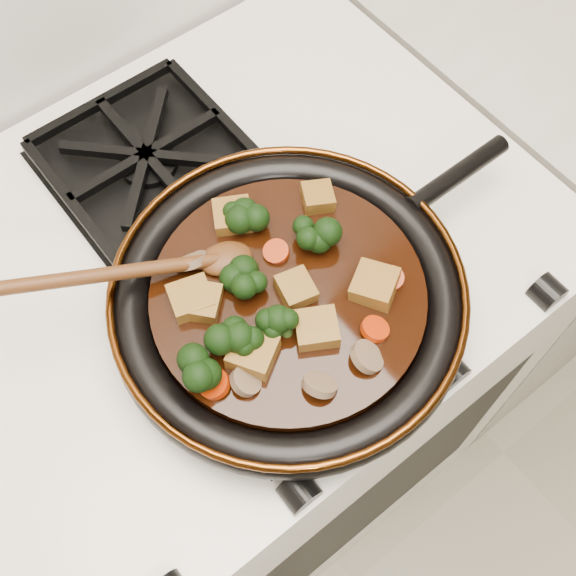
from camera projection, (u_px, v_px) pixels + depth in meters
stove at (239, 380)px, 1.23m from camera, size 0.76×0.60×0.90m
burner_grate_front at (291, 326)px, 0.77m from camera, size 0.23×0.23×0.03m
burner_grate_back at (147, 160)px, 0.87m from camera, size 0.23×0.23×0.03m
skillet at (289, 299)px, 0.75m from camera, size 0.50×0.37×0.05m
braising_sauce at (288, 297)px, 0.74m from camera, size 0.28×0.28×0.02m
tofu_cube_0 at (191, 299)px, 0.72m from camera, size 0.05×0.05×0.02m
tofu_cube_1 at (318, 197)px, 0.78m from camera, size 0.05×0.05×0.02m
tofu_cube_2 at (296, 289)px, 0.73m from camera, size 0.04×0.04×0.02m
tofu_cube_3 at (253, 353)px, 0.69m from camera, size 0.06×0.06×0.03m
tofu_cube_4 at (375, 286)px, 0.73m from camera, size 0.06×0.06×0.03m
tofu_cube_5 at (317, 329)px, 0.71m from camera, size 0.06×0.05×0.02m
tofu_cube_6 at (233, 217)px, 0.77m from camera, size 0.05×0.05×0.02m
tofu_cube_7 at (201, 302)px, 0.72m from camera, size 0.05×0.05×0.02m
broccoli_floret_0 at (312, 237)px, 0.75m from camera, size 0.08×0.08×0.07m
broccoli_floret_1 at (239, 346)px, 0.69m from camera, size 0.07×0.08×0.07m
broccoli_floret_2 at (246, 218)px, 0.76m from camera, size 0.09×0.09×0.06m
broccoli_floret_3 at (204, 367)px, 0.68m from camera, size 0.09×0.08×0.07m
broccoli_floret_4 at (286, 326)px, 0.70m from camera, size 0.08×0.08×0.07m
broccoli_floret_5 at (239, 283)px, 0.73m from camera, size 0.07×0.08×0.06m
carrot_coin_0 at (391, 278)px, 0.74m from camera, size 0.03×0.03×0.01m
carrot_coin_1 at (215, 384)px, 0.68m from camera, size 0.03×0.03×0.02m
carrot_coin_2 at (375, 329)px, 0.71m from camera, size 0.03×0.03×0.02m
carrot_coin_3 at (276, 252)px, 0.75m from camera, size 0.03×0.03×0.01m
mushroom_slice_0 at (191, 261)px, 0.74m from camera, size 0.04×0.04×0.03m
mushroom_slice_1 at (246, 381)px, 0.68m from camera, size 0.04×0.04×0.02m
mushroom_slice_2 at (320, 384)px, 0.68m from camera, size 0.04×0.04×0.03m
mushroom_slice_3 at (367, 357)px, 0.69m from camera, size 0.04×0.04×0.03m
wooden_spoon at (157, 268)px, 0.72m from camera, size 0.16×0.08×0.25m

